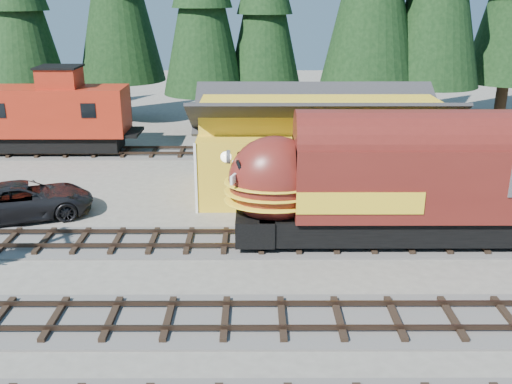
{
  "coord_description": "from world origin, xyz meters",
  "views": [
    {
      "loc": [
        -3.26,
        -17.7,
        9.87
      ],
      "look_at": [
        -3.21,
        4.0,
        2.27
      ],
      "focal_mm": 40.0,
      "sensor_mm": 36.0,
      "label": 1
    }
  ],
  "objects_px": {
    "caboose": "(49,115)",
    "pickup_truck_a": "(24,200)",
    "depot": "(319,137)",
    "locomotive": "(411,187)"
  },
  "relations": [
    {
      "from": "caboose",
      "to": "pickup_truck_a",
      "type": "distance_m",
      "value": 11.46
    },
    {
      "from": "depot",
      "to": "caboose",
      "type": "distance_m",
      "value": 17.94
    },
    {
      "from": "locomotive",
      "to": "caboose",
      "type": "xyz_separation_m",
      "value": [
        -19.31,
        14.0,
        0.08
      ]
    },
    {
      "from": "pickup_truck_a",
      "to": "caboose",
      "type": "bearing_deg",
      "value": -8.08
    },
    {
      "from": "depot",
      "to": "pickup_truck_a",
      "type": "bearing_deg",
      "value": -165.58
    },
    {
      "from": "locomotive",
      "to": "pickup_truck_a",
      "type": "distance_m",
      "value": 17.23
    },
    {
      "from": "locomotive",
      "to": "pickup_truck_a",
      "type": "relative_size",
      "value": 2.56
    },
    {
      "from": "locomotive",
      "to": "depot",
      "type": "bearing_deg",
      "value": 114.94
    },
    {
      "from": "depot",
      "to": "pickup_truck_a",
      "type": "height_order",
      "value": "depot"
    },
    {
      "from": "depot",
      "to": "locomotive",
      "type": "relative_size",
      "value": 0.82
    }
  ]
}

